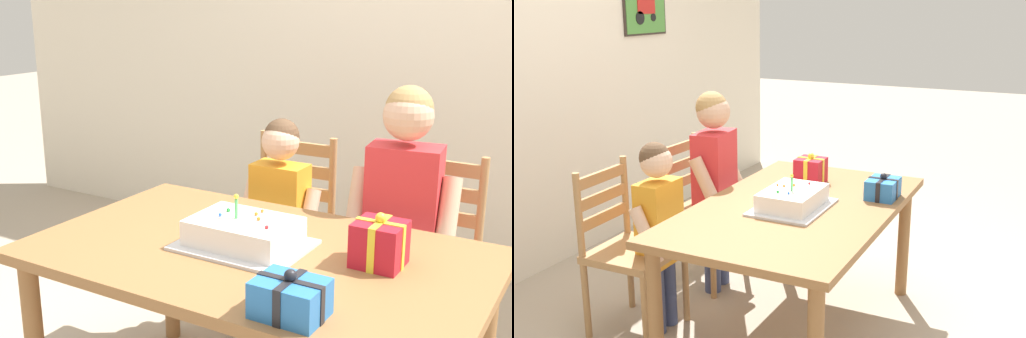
# 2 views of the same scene
# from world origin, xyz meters

# --- Properties ---
(ground_plane) EXTENTS (20.00, 20.00, 0.00)m
(ground_plane) POSITION_xyz_m (0.00, 0.00, 0.00)
(ground_plane) COLOR tan
(back_wall) EXTENTS (6.40, 0.11, 2.60)m
(back_wall) POSITION_xyz_m (0.00, 1.89, 1.30)
(back_wall) COLOR silver
(back_wall) RESTS_ON ground
(dining_table) EXTENTS (1.58, 0.96, 0.73)m
(dining_table) POSITION_xyz_m (0.00, 0.00, 0.64)
(dining_table) COLOR olive
(dining_table) RESTS_ON ground
(birthday_cake) EXTENTS (0.44, 0.34, 0.19)m
(birthday_cake) POSITION_xyz_m (-0.06, -0.00, 0.78)
(birthday_cake) COLOR silver
(birthday_cake) RESTS_ON dining_table
(gift_box_red_large) EXTENTS (0.16, 0.16, 0.18)m
(gift_box_red_large) POSITION_xyz_m (0.40, 0.09, 0.81)
(gift_box_red_large) COLOR red
(gift_box_red_large) RESTS_ON dining_table
(gift_box_beside_cake) EXTENTS (0.20, 0.16, 0.14)m
(gift_box_beside_cake) POSITION_xyz_m (0.32, -0.36, 0.78)
(gift_box_beside_cake) COLOR #286BB7
(gift_box_beside_cake) RESTS_ON dining_table
(chair_left) EXTENTS (0.43, 0.43, 0.92)m
(chair_left) POSITION_xyz_m (-0.35, 0.84, 0.47)
(chair_left) COLOR #A87A4C
(chair_left) RESTS_ON ground
(chair_right) EXTENTS (0.44, 0.44, 0.92)m
(chair_right) POSITION_xyz_m (0.35, 0.84, 0.47)
(chair_right) COLOR #A87A4C
(chair_right) RESTS_ON ground
(child_older) EXTENTS (0.47, 0.28, 1.24)m
(child_older) POSITION_xyz_m (0.29, 0.67, 0.76)
(child_older) COLOR #38426B
(child_older) RESTS_ON ground
(child_younger) EXTENTS (0.38, 0.22, 1.06)m
(child_younger) POSITION_xyz_m (-0.28, 0.67, 0.64)
(child_younger) COLOR #38426B
(child_younger) RESTS_ON ground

